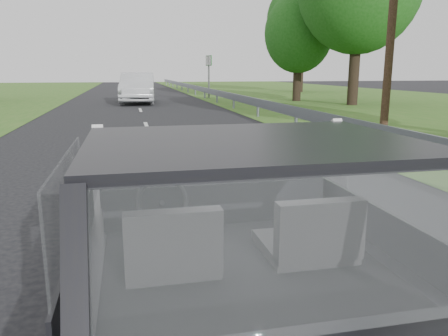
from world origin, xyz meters
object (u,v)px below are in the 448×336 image
subject_car (232,243)px  cat (230,166)px  highway_sign (209,77)px  other_car (138,88)px

subject_car → cat: subject_car is taller
subject_car → cat: (0.13, 0.64, 0.35)m
subject_car → highway_sign: 26.87m
subject_car → other_car: bearing=89.9°
highway_sign → subject_car: bearing=-109.0°
subject_car → other_car: 22.71m
cat → highway_sign: bearing=84.8°
subject_car → other_car: size_ratio=0.78×
cat → other_car: size_ratio=0.10×
highway_sign → other_car: bearing=-150.6°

